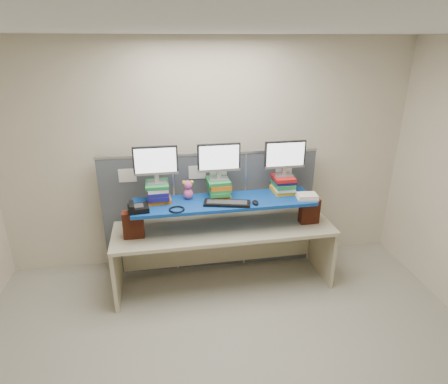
{
  "coord_description": "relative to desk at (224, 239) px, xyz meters",
  "views": [
    {
      "loc": [
        -0.42,
        -2.4,
        2.74
      ],
      "look_at": [
        0.11,
        1.36,
        1.19
      ],
      "focal_mm": 30.0,
      "sensor_mm": 36.0,
      "label": 1
    }
  ],
  "objects": [
    {
      "name": "room",
      "position": [
        -0.11,
        -1.36,
        0.79
      ],
      "size": [
        5.0,
        4.0,
        2.8
      ],
      "color": "beige",
      "rests_on": "ground"
    },
    {
      "name": "cubicle_partition",
      "position": [
        -0.11,
        0.42,
        0.16
      ],
      "size": [
        2.6,
        0.06,
        1.53
      ],
      "color": "#43474F",
      "rests_on": "ground"
    },
    {
      "name": "desk",
      "position": [
        0.0,
        0.0,
        0.0
      ],
      "size": [
        2.52,
        0.82,
        0.76
      ],
      "rotation": [
        0.0,
        0.0,
        0.04
      ],
      "color": "#BEB391",
      "rests_on": "ground"
    },
    {
      "name": "brick_pier_left",
      "position": [
        -0.99,
        -0.09,
        0.3
      ],
      "size": [
        0.22,
        0.13,
        0.3
      ],
      "primitive_type": "cube",
      "rotation": [
        0.0,
        0.0,
        0.04
      ],
      "color": "maroon",
      "rests_on": "desk"
    },
    {
      "name": "brick_pier_right",
      "position": [
        1.0,
        -0.01,
        0.3
      ],
      "size": [
        0.22,
        0.13,
        0.3
      ],
      "primitive_type": "cube",
      "rotation": [
        0.0,
        0.0,
        0.04
      ],
      "color": "maroon",
      "rests_on": "desk"
    },
    {
      "name": "blue_board",
      "position": [
        0.0,
        0.0,
        0.47
      ],
      "size": [
        2.02,
        0.57,
        0.04
      ],
      "primitive_type": "cube",
      "rotation": [
        0.0,
        0.0,
        0.04
      ],
      "color": "navy",
      "rests_on": "brick_pier_left"
    },
    {
      "name": "book_stack_left",
      "position": [
        -0.72,
        0.1,
        0.59
      ],
      "size": [
        0.27,
        0.32,
        0.21
      ],
      "color": "#CB6113",
      "rests_on": "blue_board"
    },
    {
      "name": "book_stack_center",
      "position": [
        -0.04,
        0.12,
        0.59
      ],
      "size": [
        0.27,
        0.32,
        0.21
      ],
      "color": "gold",
      "rests_on": "blue_board"
    },
    {
      "name": "book_stack_right",
      "position": [
        0.71,
        0.15,
        0.59
      ],
      "size": [
        0.26,
        0.31,
        0.2
      ],
      "color": "gold",
      "rests_on": "blue_board"
    },
    {
      "name": "monitor_left",
      "position": [
        -0.72,
        0.09,
        0.93
      ],
      "size": [
        0.47,
        0.14,
        0.41
      ],
      "rotation": [
        0.0,
        0.0,
        0.04
      ],
      "color": "#959599",
      "rests_on": "book_stack_left"
    },
    {
      "name": "monitor_center",
      "position": [
        -0.04,
        0.12,
        0.93
      ],
      "size": [
        0.47,
        0.14,
        0.41
      ],
      "rotation": [
        0.0,
        0.0,
        0.04
      ],
      "color": "#959599",
      "rests_on": "book_stack_center"
    },
    {
      "name": "monitor_right",
      "position": [
        0.71,
        0.14,
        0.92
      ],
      "size": [
        0.47,
        0.14,
        0.41
      ],
      "rotation": [
        0.0,
        0.0,
        0.04
      ],
      "color": "#959599",
      "rests_on": "book_stack_right"
    },
    {
      "name": "keyboard",
      "position": [
        0.02,
        -0.11,
        0.5
      ],
      "size": [
        0.52,
        0.27,
        0.03
      ],
      "rotation": [
        0.0,
        0.0,
        -0.22
      ],
      "color": "black",
      "rests_on": "blue_board"
    },
    {
      "name": "mouse",
      "position": [
        0.32,
        -0.14,
        0.5
      ],
      "size": [
        0.09,
        0.13,
        0.04
      ],
      "primitive_type": "ellipsoid",
      "rotation": [
        0.0,
        0.0,
        -0.29
      ],
      "color": "black",
      "rests_on": "blue_board"
    },
    {
      "name": "desk_phone",
      "position": [
        -0.93,
        -0.15,
        0.52
      ],
      "size": [
        0.24,
        0.22,
        0.09
      ],
      "rotation": [
        0.0,
        0.0,
        0.15
      ],
      "color": "black",
      "rests_on": "blue_board"
    },
    {
      "name": "headset",
      "position": [
        -0.52,
        -0.19,
        0.5
      ],
      "size": [
        0.2,
        0.2,
        0.02
      ],
      "primitive_type": "torus",
      "rotation": [
        0.0,
        0.0,
        0.27
      ],
      "color": "black",
      "rests_on": "blue_board"
    },
    {
      "name": "plush_toy",
      "position": [
        -0.39,
        0.1,
        0.6
      ],
      "size": [
        0.13,
        0.1,
        0.22
      ],
      "rotation": [
        0.0,
        0.0,
        -0.33
      ],
      "color": "#E05593",
      "rests_on": "blue_board"
    },
    {
      "name": "binder_stack",
      "position": [
        0.93,
        -0.08,
        0.51
      ],
      "size": [
        0.24,
        0.19,
        0.05
      ],
      "rotation": [
        0.0,
        0.0,
        -0.07
      ],
      "color": "#EFE4CC",
      "rests_on": "blue_board"
    }
  ]
}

